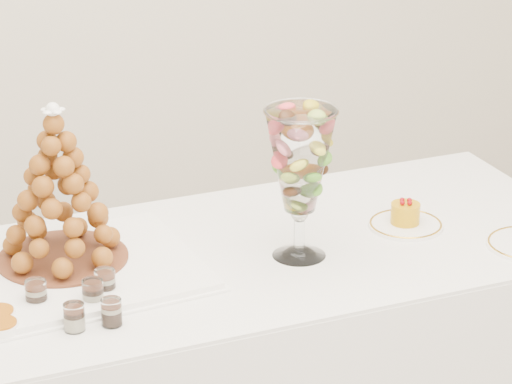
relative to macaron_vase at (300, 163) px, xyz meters
name	(u,v)px	position (x,y,z in m)	size (l,w,h in m)	color
lace_tray	(67,273)	(-0.57, 0.11, -0.24)	(0.62, 0.47, 0.02)	white
macaron_vase	(300,163)	(0.00, 0.00, 0.00)	(0.17, 0.17, 0.38)	white
cake_plate	(406,225)	(0.33, 0.05, -0.24)	(0.20, 0.20, 0.01)	white
verrine_a	(36,294)	(-0.67, -0.02, -0.21)	(0.05, 0.05, 0.07)	white
verrine_b	(93,294)	(-0.55, -0.06, -0.21)	(0.05, 0.05, 0.07)	white
verrine_c	(105,283)	(-0.51, -0.02, -0.21)	(0.05, 0.05, 0.07)	white
verrine_d	(74,317)	(-0.62, -0.15, -0.22)	(0.05, 0.05, 0.06)	white
verrine_e	(111,312)	(-0.53, -0.16, -0.22)	(0.05, 0.05, 0.06)	white
ramekin_front	(1,328)	(-0.77, -0.10, -0.24)	(0.08, 0.08, 0.02)	white
croquembouche	(58,185)	(-0.56, 0.17, -0.03)	(0.33, 0.33, 0.40)	brown
mousse_cake	(405,213)	(0.33, 0.05, -0.21)	(0.08, 0.08, 0.07)	#C58D09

